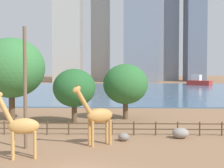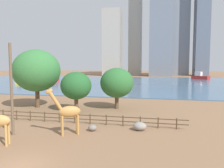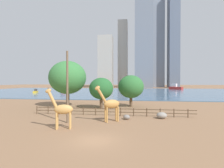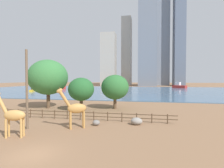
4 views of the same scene
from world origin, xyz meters
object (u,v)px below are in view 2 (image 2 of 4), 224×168
at_px(tree_center_broad, 76,86).
at_px(tree_left_large, 117,83).
at_px(boat_ferry, 19,82).
at_px(giraffe_companion, 68,112).
at_px(boat_tug, 55,78).
at_px(tree_right_tall, 37,71).
at_px(utility_pole, 11,90).
at_px(boulder_near_fence, 140,126).
at_px(boat_sailboat, 200,77).
at_px(boulder_by_pole, 92,128).

bearing_deg(tree_center_broad, tree_left_large, 28.98).
bearing_deg(boat_ferry, giraffe_companion, 20.66).
xyz_separation_m(giraffe_companion, tree_left_large, (2.43, 14.55, 1.92)).
relative_size(boat_ferry, boat_tug, 0.50).
bearing_deg(tree_right_tall, giraffe_companion, -48.78).
bearing_deg(boat_ferry, tree_right_tall, 20.04).
height_order(utility_pole, boat_tug, utility_pole).
bearing_deg(boat_tug, tree_right_tall, -6.86).
bearing_deg(boat_ferry, tree_left_large, 31.48).
height_order(utility_pole, tree_left_large, utility_pole).
height_order(utility_pole, tree_right_tall, tree_right_tall).
relative_size(utility_pole, tree_center_broad, 1.52).
distance_m(boulder_near_fence, boat_ferry, 70.53).
height_order(boulder_near_fence, boat_ferry, boat_ferry).
distance_m(utility_pole, tree_right_tall, 15.48).
bearing_deg(boat_sailboat, boulder_near_fence, -65.25).
bearing_deg(boulder_by_pole, boat_tug, 119.60).
height_order(giraffe_companion, utility_pole, utility_pole).
bearing_deg(tree_center_broad, boat_tug, 119.43).
distance_m(utility_pole, boat_tug, 81.72).
bearing_deg(utility_pole, tree_center_broad, 80.79).
bearing_deg(boulder_near_fence, boat_tug, 123.09).
height_order(giraffe_companion, boulder_by_pole, giraffe_companion).
relative_size(tree_center_broad, boat_sailboat, 0.71).
distance_m(giraffe_companion, boulder_near_fence, 8.14).
distance_m(giraffe_companion, tree_right_tall, 17.58).
bearing_deg(giraffe_companion, utility_pole, -15.42).
relative_size(giraffe_companion, utility_pole, 0.53).
xyz_separation_m(boat_sailboat, boat_tug, (-68.28, -24.13, -0.01)).
relative_size(boulder_by_pole, tree_left_large, 0.14).
xyz_separation_m(utility_pole, boat_ferry, (-37.50, 53.81, -3.96)).
bearing_deg(utility_pole, boat_ferry, 124.87).
bearing_deg(boat_ferry, utility_pole, 16.13).
height_order(utility_pole, boat_sailboat, utility_pole).
distance_m(boulder_by_pole, tree_right_tall, 18.49).
xyz_separation_m(boulder_by_pole, boat_sailboat, (27.61, 95.72, 1.15)).
bearing_deg(tree_center_broad, utility_pole, -99.21).
bearing_deg(tree_center_broad, giraffe_companion, -72.74).
bearing_deg(boat_sailboat, boulder_by_pole, -67.96).
relative_size(tree_center_broad, boat_tug, 0.70).
xyz_separation_m(giraffe_companion, boulder_near_fence, (7.30, 3.02, -1.97)).
bearing_deg(giraffe_companion, boulder_near_fence, 172.97).
bearing_deg(utility_pole, tree_left_large, 63.41).
relative_size(tree_center_broad, tree_right_tall, 0.63).
bearing_deg(tree_right_tall, boat_sailboat, 64.10).
distance_m(utility_pole, tree_left_large, 17.84).
height_order(utility_pole, tree_center_broad, utility_pole).
relative_size(boat_ferry, boat_sailboat, 0.51).
bearing_deg(tree_center_broad, boat_ferry, 133.87).
xyz_separation_m(utility_pole, boat_sailboat, (35.32, 98.84, -3.28)).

